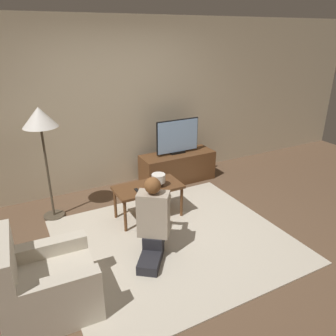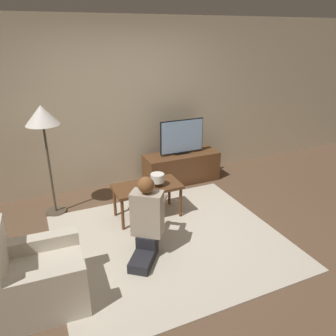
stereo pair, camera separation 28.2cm
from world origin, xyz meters
The scene contains 11 objects.
ground_plane centered at (0.00, 0.00, 0.00)m, with size 10.00×10.00×0.00m, color brown.
wall_back centered at (0.00, 1.93, 1.30)m, with size 10.00×0.06×2.60m.
rug centered at (0.00, 0.00, 0.01)m, with size 2.65×2.36×0.02m.
tv_stand centered at (0.89, 1.52, 0.25)m, with size 1.24×0.45×0.49m.
tv centered at (0.89, 1.53, 0.78)m, with size 0.75×0.08×0.57m.
coffee_table centered at (-0.04, 0.65, 0.42)m, with size 0.89×0.46×0.48m.
floor_lamp centered at (-1.19, 1.28, 1.32)m, with size 0.43×0.43×1.52m.
armchair centered at (-1.53, -0.39, 0.27)m, with size 0.83×0.75×0.82m.
person_kneeling centered at (-0.33, -0.12, 0.47)m, with size 0.68×0.80×0.95m.
table_lamp centered at (0.08, 0.59, 0.58)m, with size 0.18×0.18×0.17m.
remote centered at (-0.23, 0.56, 0.49)m, with size 0.04×0.15×0.02m.
Camera 1 is at (-1.62, -2.92, 2.36)m, focal length 35.00 mm.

